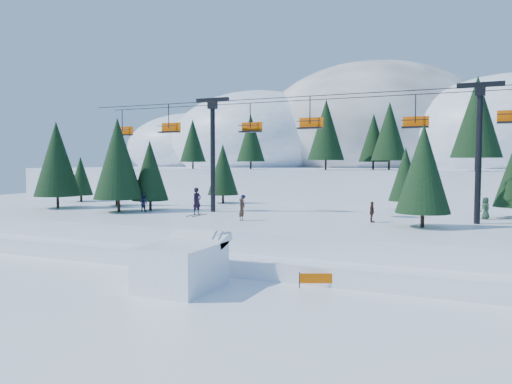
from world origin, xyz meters
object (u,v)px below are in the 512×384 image
at_px(banner_far, 409,279).
at_px(banner_near, 325,279).
at_px(chairlift, 317,134).
at_px(jump_kicker, 182,265).

bearing_deg(banner_far, banner_near, -158.70).
xyz_separation_m(chairlift, banner_far, (8.87, -11.50, -8.78)).
height_order(jump_kicker, banner_far, jump_kicker).
bearing_deg(banner_far, chairlift, 127.66).
relative_size(chairlift, banner_near, 17.51).
height_order(jump_kicker, banner_near, jump_kicker).
height_order(jump_kicker, chairlift, chairlift).
height_order(chairlift, banner_far, chairlift).
bearing_deg(banner_near, jump_kicker, -155.66).
bearing_deg(jump_kicker, banner_far, 23.22).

